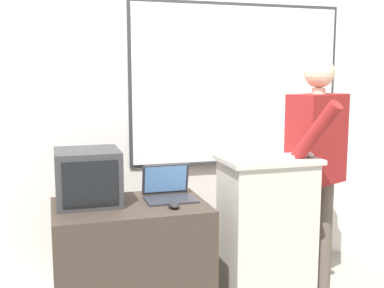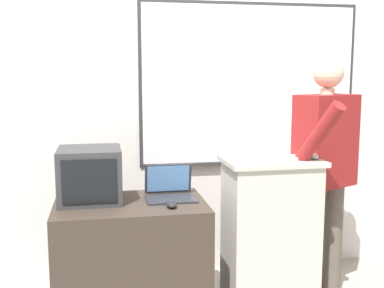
{
  "view_description": "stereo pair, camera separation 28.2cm",
  "coord_description": "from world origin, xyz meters",
  "px_view_note": "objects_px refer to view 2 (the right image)",
  "views": [
    {
      "loc": [
        -0.91,
        -2.33,
        1.53
      ],
      "look_at": [
        -0.12,
        0.35,
        1.12
      ],
      "focal_mm": 45.0,
      "sensor_mm": 36.0,
      "label": 1
    },
    {
      "loc": [
        -0.64,
        -2.39,
        1.53
      ],
      "look_at": [
        -0.12,
        0.35,
        1.12
      ],
      "focal_mm": 45.0,
      "sensor_mm": 36.0,
      "label": 2
    }
  ],
  "objects_px": {
    "lectern_podium": "(269,237)",
    "laptop": "(170,188)",
    "computer_mouse_by_keyboard": "(313,156)",
    "crt_monitor": "(90,175)",
    "side_desk": "(131,264)",
    "wireless_keyboard": "(277,158)",
    "computer_mouse_by_laptop": "(171,205)",
    "person_presenter": "(325,164)"
  },
  "relations": [
    {
      "from": "lectern_podium",
      "to": "computer_mouse_by_laptop",
      "type": "xyz_separation_m",
      "value": [
        -0.64,
        -0.13,
        0.28
      ]
    },
    {
      "from": "wireless_keyboard",
      "to": "person_presenter",
      "type": "bearing_deg",
      "value": 21.32
    },
    {
      "from": "person_presenter",
      "to": "computer_mouse_by_keyboard",
      "type": "relative_size",
      "value": 16.39
    },
    {
      "from": "computer_mouse_by_keyboard",
      "to": "crt_monitor",
      "type": "bearing_deg",
      "value": 172.26
    },
    {
      "from": "laptop",
      "to": "computer_mouse_by_keyboard",
      "type": "relative_size",
      "value": 2.99
    },
    {
      "from": "computer_mouse_by_laptop",
      "to": "side_desk",
      "type": "bearing_deg",
      "value": 146.0
    },
    {
      "from": "computer_mouse_by_laptop",
      "to": "crt_monitor",
      "type": "height_order",
      "value": "crt_monitor"
    },
    {
      "from": "crt_monitor",
      "to": "lectern_podium",
      "type": "bearing_deg",
      "value": -5.8
    },
    {
      "from": "laptop",
      "to": "crt_monitor",
      "type": "distance_m",
      "value": 0.49
    },
    {
      "from": "computer_mouse_by_laptop",
      "to": "crt_monitor",
      "type": "distance_m",
      "value": 0.54
    },
    {
      "from": "laptop",
      "to": "computer_mouse_by_laptop",
      "type": "xyz_separation_m",
      "value": [
        -0.02,
        -0.23,
        -0.04
      ]
    },
    {
      "from": "laptop",
      "to": "computer_mouse_by_laptop",
      "type": "distance_m",
      "value": 0.23
    },
    {
      "from": "wireless_keyboard",
      "to": "laptop",
      "type": "bearing_deg",
      "value": 166.71
    },
    {
      "from": "laptop",
      "to": "crt_monitor",
      "type": "height_order",
      "value": "crt_monitor"
    },
    {
      "from": "laptop",
      "to": "computer_mouse_by_keyboard",
      "type": "distance_m",
      "value": 0.9
    },
    {
      "from": "lectern_podium",
      "to": "wireless_keyboard",
      "type": "relative_size",
      "value": 2.57
    },
    {
      "from": "side_desk",
      "to": "person_presenter",
      "type": "height_order",
      "value": "person_presenter"
    },
    {
      "from": "side_desk",
      "to": "wireless_keyboard",
      "type": "bearing_deg",
      "value": -4.79
    },
    {
      "from": "computer_mouse_by_laptop",
      "to": "laptop",
      "type": "bearing_deg",
      "value": 84.58
    },
    {
      "from": "side_desk",
      "to": "laptop",
      "type": "distance_m",
      "value": 0.51
    },
    {
      "from": "wireless_keyboard",
      "to": "crt_monitor",
      "type": "relative_size",
      "value": 1.03
    },
    {
      "from": "person_presenter",
      "to": "computer_mouse_by_laptop",
      "type": "bearing_deg",
      "value": 168.21
    },
    {
      "from": "laptop",
      "to": "wireless_keyboard",
      "type": "distance_m",
      "value": 0.68
    },
    {
      "from": "person_presenter",
      "to": "laptop",
      "type": "relative_size",
      "value": 5.48
    },
    {
      "from": "wireless_keyboard",
      "to": "crt_monitor",
      "type": "xyz_separation_m",
      "value": [
        -1.12,
        0.16,
        -0.09
      ]
    },
    {
      "from": "person_presenter",
      "to": "crt_monitor",
      "type": "xyz_separation_m",
      "value": [
        -1.51,
        0.01,
        -0.01
      ]
    },
    {
      "from": "side_desk",
      "to": "wireless_keyboard",
      "type": "distance_m",
      "value": 1.09
    },
    {
      "from": "computer_mouse_by_keyboard",
      "to": "crt_monitor",
      "type": "distance_m",
      "value": 1.36
    },
    {
      "from": "wireless_keyboard",
      "to": "computer_mouse_by_keyboard",
      "type": "relative_size",
      "value": 3.95
    },
    {
      "from": "computer_mouse_by_keyboard",
      "to": "crt_monitor",
      "type": "xyz_separation_m",
      "value": [
        -1.34,
        0.18,
        -0.1
      ]
    },
    {
      "from": "computer_mouse_by_keyboard",
      "to": "crt_monitor",
      "type": "height_order",
      "value": "crt_monitor"
    },
    {
      "from": "person_presenter",
      "to": "crt_monitor",
      "type": "relative_size",
      "value": 4.27
    },
    {
      "from": "laptop",
      "to": "computer_mouse_by_laptop",
      "type": "height_order",
      "value": "laptop"
    },
    {
      "from": "lectern_podium",
      "to": "crt_monitor",
      "type": "bearing_deg",
      "value": 174.2
    },
    {
      "from": "person_presenter",
      "to": "wireless_keyboard",
      "type": "bearing_deg",
      "value": 177.07
    },
    {
      "from": "lectern_podium",
      "to": "laptop",
      "type": "height_order",
      "value": "lectern_podium"
    },
    {
      "from": "lectern_podium",
      "to": "side_desk",
      "type": "distance_m",
      "value": 0.88
    },
    {
      "from": "side_desk",
      "to": "computer_mouse_by_keyboard",
      "type": "xyz_separation_m",
      "value": [
        1.11,
        -0.09,
        0.65
      ]
    },
    {
      "from": "side_desk",
      "to": "laptop",
      "type": "bearing_deg",
      "value": 17.08
    },
    {
      "from": "laptop",
      "to": "computer_mouse_by_keyboard",
      "type": "xyz_separation_m",
      "value": [
        0.86,
        -0.17,
        0.2
      ]
    },
    {
      "from": "laptop",
      "to": "computer_mouse_by_keyboard",
      "type": "bearing_deg",
      "value": -10.98
    },
    {
      "from": "lectern_podium",
      "to": "laptop",
      "type": "xyz_separation_m",
      "value": [
        -0.62,
        0.1,
        0.32
      ]
    }
  ]
}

